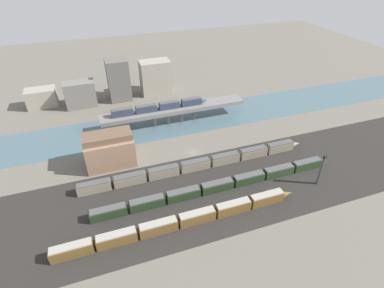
{
  "coord_description": "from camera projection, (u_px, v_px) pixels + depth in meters",
  "views": [
    {
      "loc": [
        -34.3,
        -96.78,
        74.02
      ],
      "look_at": [
        0.0,
        1.71,
        3.11
      ],
      "focal_mm": 28.0,
      "sensor_mm": 36.0,
      "label": 1
    }
  ],
  "objects": [
    {
      "name": "ground_plane",
      "position": [
        193.0,
        152.0,
        126.53
      ],
      "size": [
        400.0,
        400.0,
        0.0
      ],
      "primitive_type": "plane",
      "color": "#666056"
    },
    {
      "name": "railbed_yard",
      "position": [
        215.0,
        189.0,
        107.79
      ],
      "size": [
        280.0,
        42.0,
        0.01
      ],
      "primitive_type": "cube",
      "color": "#282623",
      "rests_on": "ground"
    },
    {
      "name": "river_water",
      "position": [
        175.0,
        122.0,
        147.95
      ],
      "size": [
        320.0,
        27.18,
        0.01
      ],
      "primitive_type": "cube",
      "color": "#47606B",
      "rests_on": "ground"
    },
    {
      "name": "bridge",
      "position": [
        174.0,
        110.0,
        144.3
      ],
      "size": [
        70.04,
        8.47,
        7.77
      ],
      "color": "slate",
      "rests_on": "ground"
    },
    {
      "name": "train_on_bridge",
      "position": [
        160.0,
        106.0,
        140.77
      ],
      "size": [
        46.6,
        2.74,
        3.53
      ],
      "color": "#2D384C",
      "rests_on": "bridge"
    },
    {
      "name": "train_yard_near",
      "position": [
        182.0,
        221.0,
        92.86
      ],
      "size": [
        78.54,
        2.94,
        4.12
      ],
      "color": "brown",
      "rests_on": "ground"
    },
    {
      "name": "train_yard_mid",
      "position": [
        221.0,
        185.0,
        106.71
      ],
      "size": [
        91.8,
        3.01,
        3.73
      ],
      "color": "#23381E",
      "rests_on": "ground"
    },
    {
      "name": "train_yard_far",
      "position": [
        199.0,
        164.0,
        116.51
      ],
      "size": [
        91.94,
        3.0,
        3.97
      ],
      "color": "gray",
      "rests_on": "ground"
    },
    {
      "name": "warehouse_building",
      "position": [
        110.0,
        150.0,
        116.65
      ],
      "size": [
        18.66,
        11.61,
        13.95
      ],
      "color": "#937056",
      "rests_on": "ground"
    },
    {
      "name": "signal_tower",
      "position": [
        321.0,
        170.0,
        106.74
      ],
      "size": [
        1.0,
        1.0,
        12.7
      ],
      "color": "#4C4C51",
      "rests_on": "ground"
    },
    {
      "name": "city_block_far_left",
      "position": [
        42.0,
        98.0,
        159.14
      ],
      "size": [
        15.11,
        9.35,
        9.82
      ],
      "primitive_type": "cube",
      "color": "gray",
      "rests_on": "ground"
    },
    {
      "name": "city_block_left",
      "position": [
        81.0,
        94.0,
        158.09
      ],
      "size": [
        15.6,
        8.55,
        13.77
      ],
      "primitive_type": "cube",
      "color": "slate",
      "rests_on": "ground"
    },
    {
      "name": "city_block_center",
      "position": [
        118.0,
        80.0,
        163.3
      ],
      "size": [
        11.52,
        11.29,
        22.56
      ],
      "primitive_type": "cube",
      "color": "#605B56",
      "rests_on": "ground"
    },
    {
      "name": "city_block_right",
      "position": [
        155.0,
        77.0,
        171.07
      ],
      "size": [
        16.82,
        10.2,
        18.95
      ],
      "primitive_type": "cube",
      "color": "gray",
      "rests_on": "ground"
    }
  ]
}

